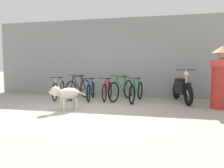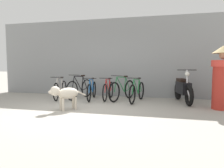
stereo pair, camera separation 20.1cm
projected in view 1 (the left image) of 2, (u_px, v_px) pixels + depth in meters
The scene contains 11 objects.
ground_plane at pixel (77, 112), 5.76m from camera, with size 60.00×60.00×0.00m, color #9E998E.
shop_wall_back at pixel (106, 58), 8.67m from camera, with size 9.40×0.20×3.03m.
bicycle_0 at pixel (59, 90), 7.90m from camera, with size 0.50×1.63×0.82m.
bicycle_1 at pixel (79, 89), 7.93m from camera, with size 0.46×1.61×0.89m.
bicycle_2 at pixel (91, 91), 7.70m from camera, with size 0.46×1.64×0.79m.
bicycle_3 at pixel (107, 90), 7.74m from camera, with size 0.46×1.57×0.79m.
bicycle_4 at pixel (122, 90), 7.61m from camera, with size 0.64×1.63×0.88m.
bicycle_5 at pixel (136, 92), 7.31m from camera, with size 0.46×1.69×0.82m.
motorcycle at pixel (182, 89), 7.18m from camera, with size 0.62×1.89×1.09m.
stray_dog at pixel (66, 94), 5.87m from camera, with size 0.79×0.87×0.67m.
person_in_robes at pixel (221, 76), 6.09m from camera, with size 0.64×0.64×1.76m.
Camera 1 is at (2.19, -5.32, 1.22)m, focal length 35.00 mm.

